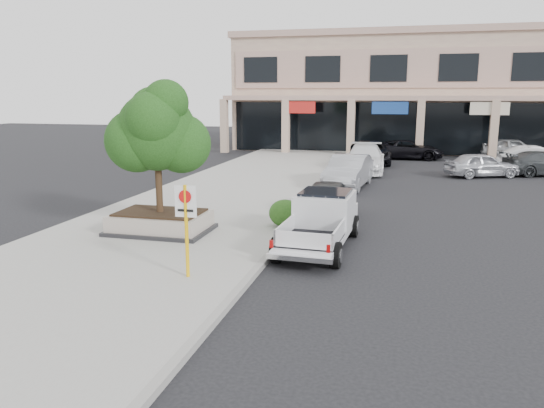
{
  "coord_description": "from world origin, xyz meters",
  "views": [
    {
      "loc": [
        2.07,
        -13.13,
        4.58
      ],
      "look_at": [
        -1.63,
        1.5,
        1.44
      ],
      "focal_mm": 35.0,
      "sensor_mm": 36.0,
      "label": 1
    }
  ],
  "objects_px": {
    "planter": "(161,222)",
    "curb_car_c": "(365,158)",
    "lot_car_d": "(408,149)",
    "lot_car_a": "(482,165)",
    "lot_car_b": "(539,159)",
    "planter_tree": "(163,131)",
    "lot_car_e": "(514,148)",
    "curb_car_b": "(348,171)",
    "pickup_truck": "(319,222)",
    "curb_car_d": "(370,152)",
    "no_parking_sign": "(186,218)",
    "curb_car_a": "(326,201)"
  },
  "relations": [
    {
      "from": "curb_car_b",
      "to": "curb_car_d",
      "type": "xyz_separation_m",
      "value": [
        0.39,
        9.69,
        -0.04
      ]
    },
    {
      "from": "pickup_truck",
      "to": "lot_car_a",
      "type": "distance_m",
      "value": 17.5
    },
    {
      "from": "no_parking_sign",
      "to": "lot_car_b",
      "type": "height_order",
      "value": "no_parking_sign"
    },
    {
      "from": "curb_car_c",
      "to": "lot_car_a",
      "type": "relative_size",
      "value": 1.37
    },
    {
      "from": "curb_car_b",
      "to": "lot_car_b",
      "type": "xyz_separation_m",
      "value": [
        10.51,
        8.4,
        -0.05
      ]
    },
    {
      "from": "pickup_truck",
      "to": "curb_car_b",
      "type": "height_order",
      "value": "pickup_truck"
    },
    {
      "from": "no_parking_sign",
      "to": "curb_car_c",
      "type": "bearing_deg",
      "value": 82.36
    },
    {
      "from": "planter",
      "to": "no_parking_sign",
      "type": "relative_size",
      "value": 1.39
    },
    {
      "from": "lot_car_e",
      "to": "lot_car_a",
      "type": "bearing_deg",
      "value": 165.25
    },
    {
      "from": "curb_car_b",
      "to": "lot_car_d",
      "type": "distance_m",
      "value": 13.17
    },
    {
      "from": "pickup_truck",
      "to": "curb_car_c",
      "type": "relative_size",
      "value": 0.92
    },
    {
      "from": "lot_car_a",
      "to": "pickup_truck",
      "type": "bearing_deg",
      "value": 135.79
    },
    {
      "from": "lot_car_b",
      "to": "lot_car_e",
      "type": "distance_m",
      "value": 6.39
    },
    {
      "from": "curb_car_a",
      "to": "curb_car_d",
      "type": "xyz_separation_m",
      "value": [
        0.45,
        16.88,
        0.05
      ]
    },
    {
      "from": "planter",
      "to": "curb_car_c",
      "type": "bearing_deg",
      "value": 72.12
    },
    {
      "from": "planter",
      "to": "curb_car_c",
      "type": "height_order",
      "value": "curb_car_c"
    },
    {
      "from": "curb_car_b",
      "to": "curb_car_c",
      "type": "relative_size",
      "value": 0.87
    },
    {
      "from": "planter_tree",
      "to": "curb_car_a",
      "type": "relative_size",
      "value": 0.96
    },
    {
      "from": "curb_car_c",
      "to": "lot_car_e",
      "type": "bearing_deg",
      "value": 40.46
    },
    {
      "from": "lot_car_e",
      "to": "curb_car_c",
      "type": "bearing_deg",
      "value": 137.4
    },
    {
      "from": "curb_car_a",
      "to": "lot_car_e",
      "type": "xyz_separation_m",
      "value": [
        10.31,
        21.99,
        0.05
      ]
    },
    {
      "from": "planter_tree",
      "to": "lot_car_a",
      "type": "bearing_deg",
      "value": 53.66
    },
    {
      "from": "curb_car_c",
      "to": "lot_car_e",
      "type": "xyz_separation_m",
      "value": [
        9.88,
        9.19,
        -0.05
      ]
    },
    {
      "from": "planter_tree",
      "to": "lot_car_b",
      "type": "xyz_separation_m",
      "value": [
        15.33,
        19.14,
        -2.66
      ]
    },
    {
      "from": "lot_car_b",
      "to": "curb_car_a",
      "type": "bearing_deg",
      "value": 144.85
    },
    {
      "from": "lot_car_a",
      "to": "lot_car_b",
      "type": "height_order",
      "value": "lot_car_b"
    },
    {
      "from": "lot_car_a",
      "to": "lot_car_b",
      "type": "xyz_separation_m",
      "value": [
        3.6,
        3.2,
        0.07
      ]
    },
    {
      "from": "curb_car_b",
      "to": "lot_car_d",
      "type": "relative_size",
      "value": 0.98
    },
    {
      "from": "lot_car_b",
      "to": "lot_car_e",
      "type": "bearing_deg",
      "value": 1.25
    },
    {
      "from": "planter_tree",
      "to": "curb_car_b",
      "type": "xyz_separation_m",
      "value": [
        4.82,
        10.73,
        -2.61
      ]
    },
    {
      "from": "curb_car_d",
      "to": "lot_car_e",
      "type": "height_order",
      "value": "curb_car_d"
    },
    {
      "from": "planter_tree",
      "to": "lot_car_a",
      "type": "relative_size",
      "value": 0.99
    },
    {
      "from": "planter",
      "to": "pickup_truck",
      "type": "height_order",
      "value": "pickup_truck"
    },
    {
      "from": "curb_car_c",
      "to": "lot_car_d",
      "type": "height_order",
      "value": "curb_car_c"
    },
    {
      "from": "planter",
      "to": "curb_car_b",
      "type": "distance_m",
      "value": 11.97
    },
    {
      "from": "curb_car_b",
      "to": "lot_car_e",
      "type": "height_order",
      "value": "curb_car_b"
    },
    {
      "from": "curb_car_a",
      "to": "curb_car_b",
      "type": "xyz_separation_m",
      "value": [
        0.06,
        7.19,
        0.09
      ]
    },
    {
      "from": "lot_car_a",
      "to": "lot_car_e",
      "type": "xyz_separation_m",
      "value": [
        3.35,
        9.59,
        0.06
      ]
    },
    {
      "from": "curb_car_c",
      "to": "lot_car_b",
      "type": "xyz_separation_m",
      "value": [
        10.14,
        2.8,
        -0.05
      ]
    },
    {
      "from": "curb_car_b",
      "to": "lot_car_b",
      "type": "bearing_deg",
      "value": 44.69
    },
    {
      "from": "pickup_truck",
      "to": "planter_tree",
      "type": "bearing_deg",
      "value": 179.64
    },
    {
      "from": "curb_car_a",
      "to": "curb_car_b",
      "type": "relative_size",
      "value": 0.85
    },
    {
      "from": "planter_tree",
      "to": "lot_car_e",
      "type": "relative_size",
      "value": 0.9
    },
    {
      "from": "curb_car_d",
      "to": "lot_car_a",
      "type": "relative_size",
      "value": 1.35
    },
    {
      "from": "curb_car_d",
      "to": "lot_car_d",
      "type": "distance_m",
      "value": 4.03
    },
    {
      "from": "pickup_truck",
      "to": "curb_car_d",
      "type": "distance_m",
      "value": 20.69
    },
    {
      "from": "curb_car_b",
      "to": "lot_car_a",
      "type": "relative_size",
      "value": 1.2
    },
    {
      "from": "curb_car_d",
      "to": "lot_car_a",
      "type": "bearing_deg",
      "value": -41.46
    },
    {
      "from": "planter",
      "to": "lot_car_e",
      "type": "xyz_separation_m",
      "value": [
        15.2,
        25.68,
        0.28
      ]
    },
    {
      "from": "no_parking_sign",
      "to": "curb_car_b",
      "type": "distance_m",
      "value": 14.94
    }
  ]
}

